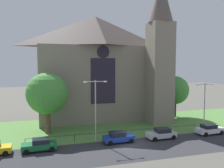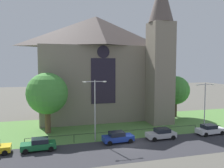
{
  "view_description": "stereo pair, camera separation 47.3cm",
  "coord_description": "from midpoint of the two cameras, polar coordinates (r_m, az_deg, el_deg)",
  "views": [
    {
      "loc": [
        -11.56,
        -29.7,
        10.69
      ],
      "look_at": [
        -0.4,
        8.0,
        7.43
      ],
      "focal_mm": 38.79,
      "sensor_mm": 36.0,
      "label": 1
    },
    {
      "loc": [
        -11.11,
        -29.83,
        10.69
      ],
      "look_at": [
        -0.4,
        8.0,
        7.43
      ],
      "focal_mm": 38.79,
      "sensor_mm": 36.0,
      "label": 2
    }
  ],
  "objects": [
    {
      "name": "tree_right_far",
      "position": [
        50.43,
        14.98,
        -1.45
      ],
      "size": [
        5.69,
        5.69,
        8.27
      ],
      "color": "#423021",
      "rests_on": "ground"
    },
    {
      "name": "ground",
      "position": [
        42.71,
        0.1,
        -9.75
      ],
      "size": [
        160.0,
        160.0,
        0.0
      ],
      "primitive_type": "plane",
      "color": "#56544C"
    },
    {
      "name": "road_asphalt",
      "position": [
        31.83,
        6.24,
        -14.9
      ],
      "size": [
        120.0,
        8.0,
        0.01
      ],
      "primitive_type": "cube",
      "color": "#2D2D33",
      "rests_on": "ground"
    },
    {
      "name": "parked_car_blue",
      "position": [
        33.72,
        1.76,
        -12.42
      ],
      "size": [
        4.28,
        2.19,
        1.51
      ],
      "rotation": [
        0.0,
        0.0,
        0.05
      ],
      "color": "#1E3899",
      "rests_on": "ground"
    },
    {
      "name": "iron_railing",
      "position": [
        35.25,
        1.92,
        -11.29
      ],
      "size": [
        25.42,
        0.07,
        1.13
      ],
      "color": "black",
      "rests_on": "ground"
    },
    {
      "name": "parked_car_silver",
      "position": [
        36.0,
        11.9,
        -11.4
      ],
      "size": [
        4.24,
        2.11,
        1.51
      ],
      "rotation": [
        0.0,
        0.0,
        3.17
      ],
      "color": "#B7B7BC",
      "rests_on": "ground"
    },
    {
      "name": "streetlamp_far",
      "position": [
        40.87,
        21.37,
        -3.66
      ],
      "size": [
        3.37,
        0.26,
        7.7
      ],
      "color": "#B2B2B7",
      "rests_on": "ground"
    },
    {
      "name": "grass_verge",
      "position": [
        40.85,
        0.88,
        -10.42
      ],
      "size": [
        120.0,
        20.0,
        0.01
      ],
      "primitive_type": "cube",
      "color": "#517F3D",
      "rests_on": "ground"
    },
    {
      "name": "parked_car_white",
      "position": [
        40.34,
        22.36,
        -9.89
      ],
      "size": [
        4.28,
        2.18,
        1.51
      ],
      "rotation": [
        0.0,
        0.0,
        0.05
      ],
      "color": "silver",
      "rests_on": "ground"
    },
    {
      "name": "streetlamp_near",
      "position": [
        33.32,
        -3.64,
        -4.42
      ],
      "size": [
        3.37,
        0.26,
        8.5
      ],
      "color": "#B2B2B7",
      "rests_on": "ground"
    },
    {
      "name": "parked_car_green",
      "position": [
        32.06,
        -16.47,
        -13.53
      ],
      "size": [
        4.25,
        2.13,
        1.51
      ],
      "rotation": [
        0.0,
        0.0,
        3.17
      ],
      "color": "#196033",
      "rests_on": "ground"
    },
    {
      "name": "church_building",
      "position": [
        47.96,
        -2.42,
        4.24
      ],
      "size": [
        23.2,
        16.2,
        26.0
      ],
      "color": "gray",
      "rests_on": "ground"
    },
    {
      "name": "tree_left_near",
      "position": [
        38.41,
        -14.68,
        -2.23
      ],
      "size": [
        6.38,
        6.38,
        9.37
      ],
      "color": "brown",
      "rests_on": "ground"
    }
  ]
}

